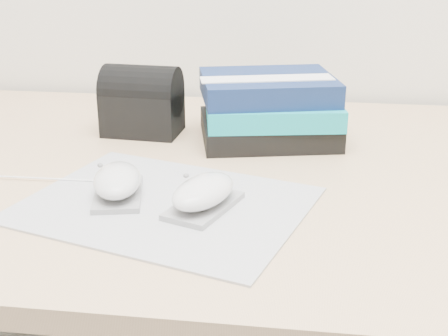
# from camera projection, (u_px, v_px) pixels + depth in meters

# --- Properties ---
(desk) EXTENTS (1.60, 0.80, 0.73)m
(desk) POSITION_uv_depth(u_px,v_px,m) (277.00, 281.00, 1.08)
(desk) COLOR tan
(desk) RESTS_ON ground
(mousepad) EXTENTS (0.42, 0.37, 0.00)m
(mousepad) POSITION_uv_depth(u_px,v_px,m) (165.00, 205.00, 0.82)
(mousepad) COLOR gray
(mousepad) RESTS_ON desk
(mouse_rear) EXTENTS (0.09, 0.12, 0.05)m
(mouse_rear) POSITION_uv_depth(u_px,v_px,m) (117.00, 183.00, 0.83)
(mouse_rear) COLOR gray
(mouse_rear) RESTS_ON mousepad
(mouse_front) EXTENTS (0.10, 0.13, 0.05)m
(mouse_front) POSITION_uv_depth(u_px,v_px,m) (203.00, 194.00, 0.79)
(mouse_front) COLOR gray
(mouse_front) RESTS_ON mousepad
(usb_cable) EXTENTS (0.20, 0.01, 0.00)m
(usb_cable) POSITION_uv_depth(u_px,v_px,m) (37.00, 178.00, 0.89)
(usb_cable) COLOR white
(usb_cable) RESTS_ON mousepad
(book_stack) EXTENTS (0.26, 0.22, 0.11)m
(book_stack) POSITION_uv_depth(u_px,v_px,m) (269.00, 109.00, 1.05)
(book_stack) COLOR black
(book_stack) RESTS_ON desk
(pouch) EXTENTS (0.14, 0.10, 0.12)m
(pouch) POSITION_uv_depth(u_px,v_px,m) (142.00, 101.00, 1.08)
(pouch) COLOR black
(pouch) RESTS_ON desk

